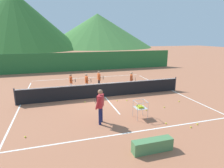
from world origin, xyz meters
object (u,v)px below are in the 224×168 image
(tennis_ball_0, at_px, (179,101))
(tennis_ball_7, at_px, (197,124))
(tennis_ball_1, at_px, (117,101))
(tennis_ball_3, at_px, (25,137))
(instructor, at_px, (100,103))
(tennis_ball_4, at_px, (191,127))
(ball_cart, at_px, (140,107))
(tennis_ball_9, at_px, (166,123))
(student_0, at_px, (71,81))
(student_1, at_px, (87,81))
(tennis_ball_8, at_px, (164,107))
(courtside_bench, at_px, (152,145))
(tennis_net, at_px, (105,90))
(student_3, at_px, (131,79))
(tennis_ball_2, at_px, (146,110))
(tennis_ball_6, at_px, (85,102))
(tennis_ball_5, at_px, (127,100))
(student_2, at_px, (99,78))

(tennis_ball_0, xyz_separation_m, tennis_ball_7, (-1.17, -2.99, 0.00))
(tennis_ball_1, xyz_separation_m, tennis_ball_3, (-5.01, -3.16, 0.00))
(instructor, distance_m, tennis_ball_3, 3.43)
(instructor, distance_m, tennis_ball_0, 5.73)
(tennis_ball_4, bearing_deg, ball_cart, 136.98)
(tennis_ball_9, bearing_deg, tennis_ball_4, -36.87)
(tennis_ball_7, xyz_separation_m, tennis_ball_9, (-1.35, 0.50, 0.00))
(instructor, xyz_separation_m, student_0, (-0.82, 5.99, -0.22))
(student_1, relative_size, tennis_ball_4, 19.84)
(tennis_ball_8, height_order, courtside_bench, courtside_bench)
(instructor, bearing_deg, tennis_ball_8, 12.06)
(tennis_ball_3, bearing_deg, tennis_net, 43.25)
(student_3, relative_size, tennis_ball_1, 20.04)
(tennis_ball_0, height_order, tennis_ball_9, same)
(instructor, bearing_deg, tennis_ball_0, 15.17)
(student_0, height_order, tennis_ball_0, student_0)
(ball_cart, distance_m, tennis_ball_1, 2.83)
(tennis_ball_1, relative_size, tennis_ball_2, 1.00)
(tennis_net, bearing_deg, student_3, 26.85)
(tennis_ball_2, relative_size, tennis_ball_9, 1.00)
(student_0, height_order, student_1, student_1)
(instructor, height_order, student_0, instructor)
(instructor, bearing_deg, tennis_ball_6, 94.86)
(tennis_ball_1, relative_size, tennis_ball_8, 1.00)
(student_3, height_order, tennis_ball_0, student_3)
(tennis_ball_0, bearing_deg, courtside_bench, -134.81)
(tennis_ball_5, height_order, tennis_ball_6, same)
(tennis_ball_0, relative_size, tennis_ball_5, 1.00)
(instructor, height_order, tennis_ball_3, instructor)
(student_2, distance_m, tennis_ball_6, 3.59)
(tennis_ball_7, bearing_deg, tennis_ball_9, 159.68)
(student_3, xyz_separation_m, ball_cart, (-1.63, -5.06, -0.22))
(tennis_ball_8, bearing_deg, tennis_ball_6, 152.41)
(student_1, relative_size, tennis_ball_9, 19.84)
(student_3, relative_size, tennis_ball_2, 20.04)
(student_0, bearing_deg, courtside_bench, -76.72)
(tennis_ball_5, bearing_deg, instructor, -132.15)
(courtside_bench, bearing_deg, student_1, 96.66)
(tennis_ball_6, height_order, tennis_ball_7, same)
(student_3, bearing_deg, ball_cart, -107.90)
(student_2, height_order, tennis_ball_7, student_2)
(tennis_net, xyz_separation_m, courtside_bench, (0.02, -6.56, -0.27))
(tennis_ball_0, relative_size, tennis_ball_6, 1.00)
(student_0, xyz_separation_m, ball_cart, (2.86, -6.01, -0.18))
(tennis_ball_0, bearing_deg, ball_cart, -156.38)
(tennis_ball_3, relative_size, tennis_ball_9, 1.00)
(student_3, xyz_separation_m, tennis_ball_6, (-3.93, -1.97, -0.79))
(student_3, height_order, tennis_ball_4, student_3)
(tennis_ball_0, bearing_deg, student_2, 130.92)
(student_1, relative_size, tennis_ball_6, 19.84)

